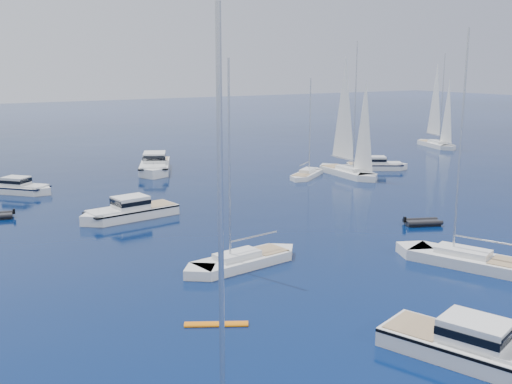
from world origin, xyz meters
TOP-DOWN VIEW (x-y plane):
  - motor_cruiser_near at (-8.86, -3.15)m, footprint 5.89×10.17m
  - motor_cruiser_centre at (-12.96, 30.11)m, footprint 9.69×4.01m
  - motor_cruiser_far_r at (22.62, 37.36)m, footprint 8.27×6.43m
  - motor_cruiser_distant at (-1.92, 50.80)m, footprint 8.15×12.02m
  - motor_cruiser_horizon at (-19.01, 46.38)m, footprint 7.36×7.83m
  - sailboat_mid_r at (1.80, 6.04)m, footprint 6.56×11.18m
  - sailboat_mid_l at (-11.08, 14.01)m, footprint 9.81×3.67m
  - sailboat_centre at (11.97, 37.85)m, footprint 7.94×6.32m
  - sailboat_sails_r at (16.70, 36.06)m, footprint 3.68×11.24m
  - sailboat_sails_far at (45.64, 48.32)m, footprint 5.72×10.76m
  - tender_grey_near at (7.07, 15.05)m, footprint 3.60×2.90m
  - kayak_orange at (-16.99, 6.59)m, footprint 3.13×2.12m

SIDE VIEW (x-z plane):
  - motor_cruiser_near at x=-8.86m, z-range -1.28..1.28m
  - motor_cruiser_centre at x=-12.96m, z-range -1.23..1.23m
  - motor_cruiser_far_r at x=22.62m, z-range -1.07..1.07m
  - motor_cruiser_distant at x=-1.92m, z-range -1.52..1.52m
  - motor_cruiser_horizon at x=-19.01m, z-range -1.08..1.08m
  - sailboat_mid_r at x=1.80m, z-range -8.00..8.00m
  - sailboat_mid_l at x=-11.08m, z-range -7.04..7.04m
  - sailboat_centre at x=11.97m, z-range -5.99..5.99m
  - sailboat_sails_r at x=16.70m, z-range -8.13..8.13m
  - sailboat_sails_far at x=45.64m, z-range -7.66..7.66m
  - tender_grey_near at x=7.07m, z-range -0.47..0.47m
  - kayak_orange at x=-16.99m, z-range -0.15..0.15m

